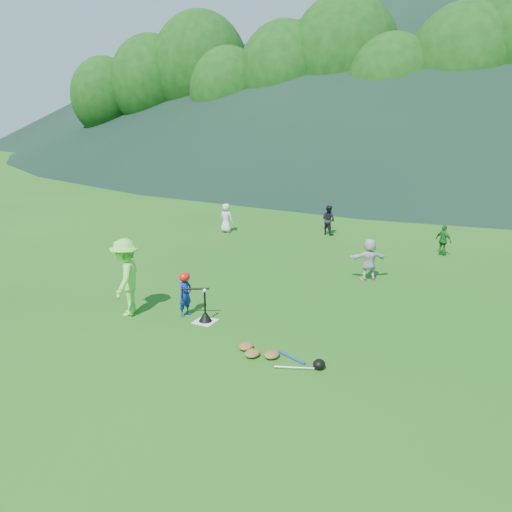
{
  "coord_description": "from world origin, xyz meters",
  "views": [
    {
      "loc": [
        5.62,
        -8.68,
        4.36
      ],
      "look_at": [
        0.0,
        2.5,
        0.9
      ],
      "focal_mm": 35.0,
      "sensor_mm": 36.0,
      "label": 1
    }
  ],
  "objects": [
    {
      "name": "home_plate",
      "position": [
        0.0,
        0.0,
        0.01
      ],
      "size": [
        0.45,
        0.45,
        0.02
      ],
      "primitive_type": "cube",
      "color": "silver",
      "rests_on": "ground"
    },
    {
      "name": "distant_hills",
      "position": [
        -7.63,
        81.81,
        14.98
      ],
      "size": [
        155.0,
        140.0,
        32.0
      ],
      "color": "black",
      "rests_on": "ground"
    },
    {
      "name": "equipment_pile",
      "position": [
        2.04,
        -0.91,
        0.07
      ],
      "size": [
        1.8,
        0.66,
        0.19
      ],
      "color": "olive",
      "rests_on": "ground"
    },
    {
      "name": "fielder_b",
      "position": [
        -0.38,
        9.48,
        0.58
      ],
      "size": [
        0.68,
        0.6,
        1.15
      ],
      "primitive_type": "imported",
      "rotation": [
        0.0,
        0.0,
        2.78
      ],
      "color": "black",
      "rests_on": "ground"
    },
    {
      "name": "ground",
      "position": [
        0.0,
        0.0,
        0.0
      ],
      "size": [
        120.0,
        120.0,
        0.0
      ],
      "primitive_type": "plane",
      "color": "#175212",
      "rests_on": "ground"
    },
    {
      "name": "fielder_c",
      "position": [
        3.99,
        8.23,
        0.51
      ],
      "size": [
        0.64,
        0.51,
        1.01
      ],
      "primitive_type": "imported",
      "rotation": [
        0.0,
        0.0,
        2.62
      ],
      "color": "#1D621D",
      "rests_on": "ground"
    },
    {
      "name": "fielder_a",
      "position": [
        -4.12,
        8.07,
        0.57
      ],
      "size": [
        0.58,
        0.4,
        1.14
      ],
      "primitive_type": "imported",
      "rotation": [
        0.0,
        0.0,
        3.07
      ],
      "color": "silver",
      "rests_on": "ground"
    },
    {
      "name": "tree_line",
      "position": [
        0.2,
        33.83,
        8.21
      ],
      "size": [
        70.04,
        11.4,
        14.82
      ],
      "color": "#382314",
      "rests_on": "ground"
    },
    {
      "name": "baseball",
      "position": [
        0.0,
        0.0,
        0.74
      ],
      "size": [
        0.08,
        0.08,
        0.08
      ],
      "primitive_type": "sphere",
      "color": "white",
      "rests_on": "batting_tee"
    },
    {
      "name": "outfield_fence",
      "position": [
        0.0,
        28.0,
        0.7
      ],
      "size": [
        70.07,
        0.08,
        1.33
      ],
      "color": "gray",
      "rests_on": "ground"
    },
    {
      "name": "fielder_d",
      "position": [
        2.46,
        4.58,
        0.59
      ],
      "size": [
        1.12,
        0.88,
        1.19
      ],
      "primitive_type": "imported",
      "rotation": [
        0.0,
        0.0,
        3.7
      ],
      "color": "silver",
      "rests_on": "ground"
    },
    {
      "name": "adult_coach",
      "position": [
        -1.84,
        -0.39,
        0.89
      ],
      "size": [
        1.09,
        1.32,
        1.78
      ],
      "primitive_type": "imported",
      "rotation": [
        0.0,
        0.0,
        -1.13
      ],
      "color": "#72EC45",
      "rests_on": "ground"
    },
    {
      "name": "batting_tee",
      "position": [
        0.0,
        0.0,
        0.13
      ],
      "size": [
        0.3,
        0.3,
        0.68
      ],
      "color": "black",
      "rests_on": "home_plate"
    },
    {
      "name": "batter_child",
      "position": [
        -0.6,
        0.11,
        0.5
      ],
      "size": [
        0.3,
        0.4,
        1.01
      ],
      "primitive_type": "imported",
      "rotation": [
        0.0,
        0.0,
        1.4
      ],
      "color": "navy",
      "rests_on": "ground"
    },
    {
      "name": "batter_gear",
      "position": [
        -0.57,
        0.11,
        0.91
      ],
      "size": [
        0.71,
        0.3,
        0.37
      ],
      "color": "red",
      "rests_on": "ground"
    }
  ]
}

